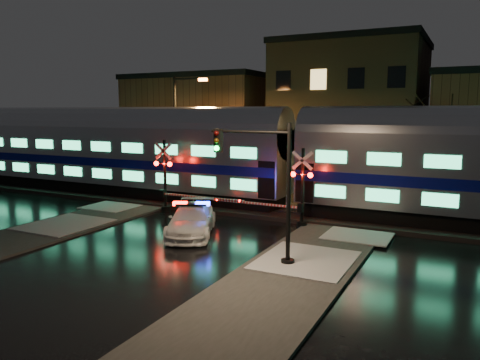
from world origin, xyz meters
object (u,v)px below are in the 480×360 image
object	(u,v)px
traffic_light	(267,190)
crossing_signal_right	(295,195)
police_car	(192,220)
crossing_signal_left	(169,183)
streetlight	(179,125)

from	to	relation	value
traffic_light	crossing_signal_right	bearing A→B (deg)	86.54
police_car	traffic_light	xyz separation A→B (m)	(4.93, -2.31, 2.19)
police_car	traffic_light	bearing A→B (deg)	-49.62
crossing_signal_left	traffic_light	distance (m)	10.71
crossing_signal_right	streetlight	xyz separation A→B (m)	(-11.57, 6.69, 3.17)
streetlight	police_car	bearing A→B (deg)	-53.51
police_car	crossing_signal_left	bearing A→B (deg)	111.96
crossing_signal_right	traffic_light	distance (m)	6.20
police_car	traffic_light	world-z (taller)	traffic_light
crossing_signal_right	traffic_light	world-z (taller)	traffic_light
crossing_signal_left	crossing_signal_right	bearing A→B (deg)	-0.03
crossing_signal_right	traffic_light	bearing A→B (deg)	-80.24
crossing_signal_right	streetlight	distance (m)	13.74
crossing_signal_left	streetlight	distance (m)	8.29
police_car	crossing_signal_right	bearing A→B (deg)	18.82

